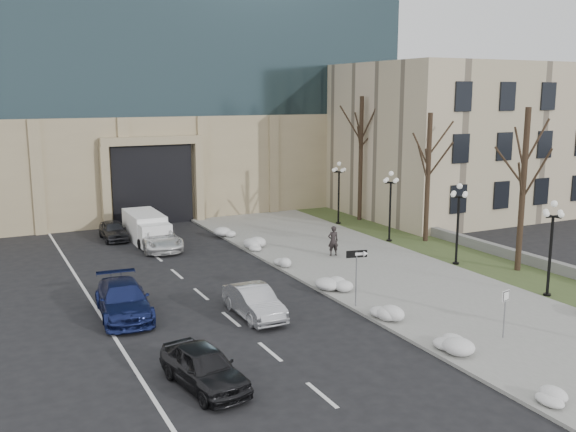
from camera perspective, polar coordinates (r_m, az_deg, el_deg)
name	(u,v)px	position (r m, az deg, el deg)	size (l,w,h in m)	color
ground	(514,380)	(24.09, 19.49, -13.58)	(160.00, 160.00, 0.00)	black
sidewalk	(371,268)	(36.32, 7.39, -4.65)	(9.00, 40.00, 0.12)	gray
curb	(300,279)	(34.08, 1.07, -5.58)	(0.30, 40.00, 0.14)	gray
grass_strip	(461,256)	(40.22, 15.10, -3.43)	(4.00, 40.00, 0.10)	#3C4B25
stone_wall	(464,241)	(42.90, 15.35, -2.14)	(0.50, 30.00, 0.70)	slate
classical_building	(461,137)	(57.58, 15.11, 6.79)	(22.00, 18.12, 12.00)	#C0AC90
car_a	(204,367)	(22.20, -7.46, -13.16)	(1.68, 4.17, 1.42)	black
car_b	(254,302)	(28.50, -3.03, -7.62)	(1.46, 4.18, 1.38)	#A2A4AA
car_c	(123,300)	(29.40, -14.42, -7.23)	(2.12, 5.22, 1.51)	navy
car_d	(159,238)	(41.31, -11.41, -1.96)	(2.33, 5.06, 1.41)	white
car_e	(113,230)	(44.72, -15.27, -1.23)	(1.53, 3.80, 1.30)	#2B2C30
pedestrian	(333,241)	(38.49, 4.03, -2.21)	(0.66, 0.44, 1.81)	black
box_truck	(146,228)	(43.75, -12.47, -1.03)	(2.13, 5.82, 1.84)	white
one_way_sign	(360,261)	(29.18, 6.44, -3.96)	(1.03, 0.42, 2.77)	slate
keep_sign	(505,304)	(26.97, 18.75, -7.40)	(0.44, 0.12, 2.08)	slate
snow_clump_a	(557,402)	(22.28, 22.77, -15.04)	(1.10, 1.60, 0.36)	silver
snow_clump_b	(454,346)	(25.55, 14.55, -11.13)	(1.10, 1.60, 0.36)	silver
snow_clump_c	(385,313)	(28.54, 8.65, -8.53)	(1.10, 1.60, 0.36)	silver
snow_clump_d	(335,286)	(32.12, 4.21, -6.21)	(1.10, 1.60, 0.36)	silver
snow_clump_e	(287,263)	(36.15, -0.11, -4.24)	(1.10, 1.60, 0.36)	silver
snow_clump_f	(256,246)	(40.20, -2.86, -2.70)	(1.10, 1.60, 0.36)	silver
snow_clump_g	(229,234)	(43.86, -5.28, -1.58)	(1.10, 1.60, 0.36)	silver
lamppost_a	(552,235)	(32.92, 22.39, -1.61)	(1.18, 1.18, 4.76)	black
lamppost_b	(458,213)	(37.39, 14.90, 0.26)	(1.18, 1.18, 4.76)	black
lamppost_c	(390,197)	(42.38, 9.09, 1.71)	(1.18, 1.18, 4.76)	black
lamppost_d	(339,184)	(47.74, 4.54, 2.83)	(1.18, 1.18, 4.76)	black
tree_near	(524,167)	(36.75, 20.28, 4.12)	(3.20, 3.20, 9.00)	black
tree_mid	(429,159)	(42.61, 12.39, 4.94)	(3.20, 3.20, 8.50)	black
tree_far	(361,141)	(49.01, 6.51, 6.62)	(3.20, 3.20, 9.50)	black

